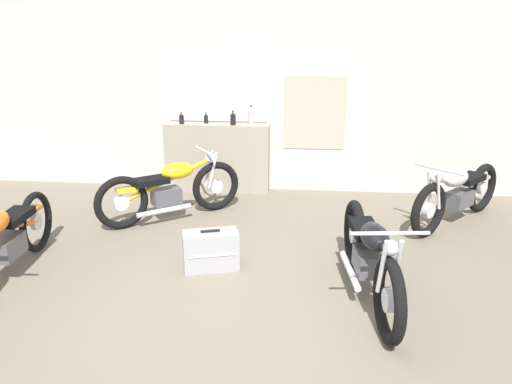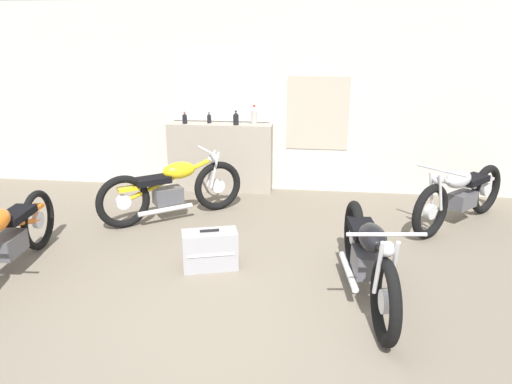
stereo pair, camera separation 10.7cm
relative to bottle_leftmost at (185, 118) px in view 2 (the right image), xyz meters
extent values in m
plane|color=#706656|center=(1.24, -3.54, -1.13)|extent=(24.00, 24.00, 0.00)
cube|color=beige|center=(1.24, 0.22, 0.27)|extent=(10.00, 0.06, 2.80)
cube|color=silver|center=(0.52, 0.19, 0.48)|extent=(1.43, 0.01, 1.01)
cube|color=beige|center=(0.52, 0.18, 0.48)|extent=(1.49, 0.01, 1.07)
cube|color=#B2A893|center=(1.98, 0.19, 0.08)|extent=(0.92, 0.01, 1.09)
cube|color=gray|center=(0.52, 0.04, -0.60)|extent=(1.59, 0.28, 1.05)
cylinder|color=black|center=(0.00, 0.00, -0.01)|extent=(0.07, 0.07, 0.13)
cone|color=black|center=(0.00, 0.00, 0.07)|extent=(0.06, 0.06, 0.04)
cylinder|color=red|center=(0.00, 0.00, 0.09)|extent=(0.03, 0.03, 0.01)
cylinder|color=black|center=(0.36, 0.08, -0.02)|extent=(0.06, 0.06, 0.12)
cone|color=black|center=(0.36, 0.08, 0.05)|extent=(0.05, 0.05, 0.03)
cylinder|color=black|center=(0.36, 0.08, 0.08)|extent=(0.02, 0.02, 0.01)
cylinder|color=black|center=(0.78, -0.01, 0.00)|extent=(0.08, 0.08, 0.15)
cone|color=black|center=(0.78, -0.01, 0.10)|extent=(0.07, 0.07, 0.04)
cylinder|color=black|center=(0.78, -0.01, 0.13)|extent=(0.03, 0.03, 0.02)
cylinder|color=#B7B2A8|center=(1.04, 0.06, 0.03)|extent=(0.09, 0.09, 0.21)
cone|color=#B7B2A8|center=(1.04, 0.06, 0.16)|extent=(0.07, 0.07, 0.06)
cylinder|color=red|center=(1.04, 0.06, 0.20)|extent=(0.03, 0.03, 0.02)
torus|color=black|center=(0.65, -0.81, -0.78)|extent=(0.61, 0.49, 0.69)
cylinder|color=silver|center=(0.65, -0.81, -0.78)|extent=(0.19, 0.17, 0.19)
torus|color=black|center=(-0.41, -1.59, -0.78)|extent=(0.61, 0.49, 0.69)
cylinder|color=silver|center=(-0.41, -1.59, -0.78)|extent=(0.19, 0.17, 0.19)
cube|color=#4C4C51|center=(0.06, -1.24, -0.80)|extent=(0.43, 0.40, 0.21)
cylinder|color=yellow|center=(0.06, -1.24, -0.59)|extent=(1.00, 0.76, 0.43)
ellipsoid|color=yellow|center=(0.20, -1.14, -0.47)|extent=(0.50, 0.46, 0.22)
cube|color=black|center=(-0.10, -1.36, -0.55)|extent=(0.50, 0.46, 0.08)
cube|color=yellow|center=(-0.35, -1.55, -0.61)|extent=(0.30, 0.27, 0.04)
cylinder|color=silver|center=(0.56, -0.80, -0.53)|extent=(0.15, 0.13, 0.50)
cylinder|color=silver|center=(0.63, -0.90, -0.53)|extent=(0.15, 0.13, 0.50)
cylinder|color=silver|center=(0.54, -0.89, -0.27)|extent=(0.41, 0.53, 0.03)
sphere|color=silver|center=(0.59, -0.85, -0.37)|extent=(0.13, 0.13, 0.13)
cylinder|color=silver|center=(0.07, -1.41, -0.93)|extent=(0.62, 0.48, 0.06)
torus|color=black|center=(3.37, -1.46, -0.79)|extent=(0.55, 0.56, 0.68)
cylinder|color=silver|center=(3.37, -1.46, -0.79)|extent=(0.18, 0.18, 0.18)
torus|color=black|center=(4.29, -0.50, -0.79)|extent=(0.55, 0.56, 0.68)
cylinder|color=silver|center=(4.29, -0.50, -0.79)|extent=(0.18, 0.18, 0.18)
cube|color=#4C4C51|center=(3.87, -0.93, -0.80)|extent=(0.42, 0.42, 0.20)
cylinder|color=#B2B2B7|center=(3.87, -0.93, -0.60)|extent=(0.88, 0.91, 0.42)
ellipsoid|color=#B2B2B7|center=(3.75, -1.06, -0.49)|extent=(0.49, 0.49, 0.22)
cube|color=black|center=(4.01, -0.79, -0.57)|extent=(0.49, 0.49, 0.08)
cube|color=#B2B2B7|center=(4.23, -0.56, -0.63)|extent=(0.29, 0.29, 0.04)
cylinder|color=silver|center=(3.45, -1.45, -0.54)|extent=(0.14, 0.14, 0.48)
cylinder|color=silver|center=(3.37, -1.37, -0.54)|extent=(0.14, 0.14, 0.48)
cylinder|color=silver|center=(3.46, -1.37, -0.29)|extent=(0.48, 0.47, 0.03)
sphere|color=silver|center=(3.42, -1.41, -0.39)|extent=(0.13, 0.13, 0.13)
cylinder|color=silver|center=(3.84, -0.77, -0.94)|extent=(0.55, 0.57, 0.06)
torus|color=black|center=(2.57, -3.65, -0.76)|extent=(0.19, 0.73, 0.72)
cylinder|color=silver|center=(2.57, -3.65, -0.76)|extent=(0.09, 0.21, 0.20)
torus|color=black|center=(2.41, -2.31, -0.76)|extent=(0.19, 0.73, 0.72)
cylinder|color=silver|center=(2.41, -2.31, -0.76)|extent=(0.09, 0.21, 0.20)
cube|color=#4C4C51|center=(2.48, -2.91, -0.78)|extent=(0.26, 0.40, 0.22)
cylinder|color=black|center=(2.48, -2.91, -0.57)|extent=(0.20, 1.22, 0.45)
ellipsoid|color=black|center=(2.50, -3.09, -0.45)|extent=(0.29, 0.48, 0.22)
cube|color=black|center=(2.46, -2.71, -0.53)|extent=(0.29, 0.48, 0.08)
cube|color=black|center=(2.42, -2.39, -0.59)|extent=(0.17, 0.28, 0.04)
cylinder|color=silver|center=(2.62, -3.57, -0.50)|extent=(0.06, 0.17, 0.52)
cylinder|color=silver|center=(2.50, -3.59, -0.50)|extent=(0.06, 0.17, 0.52)
cylinder|color=silver|center=(2.55, -3.51, -0.23)|extent=(0.64, 0.11, 0.03)
sphere|color=silver|center=(2.56, -3.57, -0.33)|extent=(0.13, 0.13, 0.13)
cylinder|color=silver|center=(2.33, -2.84, -0.93)|extent=(0.15, 0.74, 0.06)
torus|color=black|center=(-1.16, -2.29, -0.78)|extent=(0.11, 0.69, 0.69)
cylinder|color=silver|center=(-1.16, -2.29, -0.78)|extent=(0.06, 0.20, 0.20)
cube|color=#4C4C51|center=(-1.13, -2.93, -0.80)|extent=(0.24, 0.41, 0.21)
cylinder|color=orange|center=(-1.13, -2.93, -0.59)|extent=(0.13, 1.29, 0.44)
cube|color=black|center=(-1.14, -2.72, -0.55)|extent=(0.27, 0.49, 0.08)
cube|color=orange|center=(-1.16, -2.38, -0.61)|extent=(0.16, 0.29, 0.04)
cylinder|color=silver|center=(-1.27, -2.84, -0.94)|extent=(0.11, 0.78, 0.06)
cube|color=#9E9EA3|center=(0.90, -2.56, -0.92)|extent=(0.63, 0.41, 0.42)
cube|color=silver|center=(0.94, -2.68, -0.92)|extent=(0.47, 0.15, 0.02)
cube|color=black|center=(0.90, -2.56, -0.69)|extent=(0.20, 0.08, 0.02)
camera|label=1|loc=(1.85, -7.27, 1.36)|focal=35.00mm
camera|label=2|loc=(1.96, -7.25, 1.36)|focal=35.00mm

